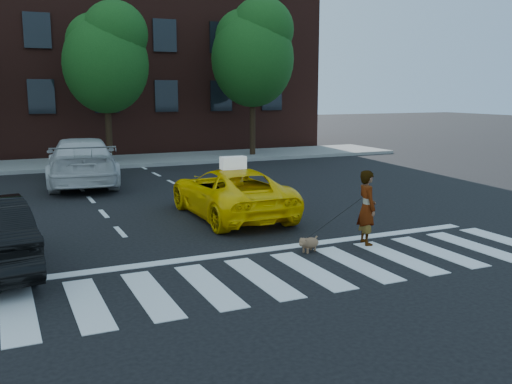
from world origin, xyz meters
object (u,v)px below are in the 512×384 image
(taxi, at_px, (230,192))
(dog, at_px, (308,243))
(white_suv, at_px, (82,161))
(woman, at_px, (367,208))
(tree_right, at_px, (253,49))
(tree_mid, at_px, (106,54))

(taxi, height_order, dog, taxi)
(white_suv, xyz_separation_m, dog, (2.96, -10.77, -0.64))
(taxi, xyz_separation_m, woman, (1.60, -3.80, 0.16))
(tree_right, distance_m, woman, 17.12)
(tree_mid, bearing_deg, white_suv, -110.61)
(woman, height_order, dog, woman)
(woman, xyz_separation_m, dog, (-1.44, -0.02, -0.61))
(tree_mid, height_order, taxi, tree_mid)
(dog, bearing_deg, woman, -22.12)
(tree_right, relative_size, dog, 13.78)
(white_suv, bearing_deg, tree_mid, -103.99)
(taxi, bearing_deg, tree_right, -116.79)
(taxi, height_order, white_suv, white_suv)
(white_suv, height_order, dog, white_suv)
(tree_right, xyz_separation_m, dog, (-5.97, -15.91, -5.07))
(tree_right, bearing_deg, woman, -105.91)
(taxi, height_order, woman, woman)
(white_suv, bearing_deg, tree_right, -143.46)
(tree_mid, xyz_separation_m, woman, (2.47, -15.90, -4.04))
(tree_right, relative_size, white_suv, 1.34)
(white_suv, bearing_deg, taxi, 118.56)
(tree_mid, xyz_separation_m, dog, (1.03, -15.91, -4.66))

